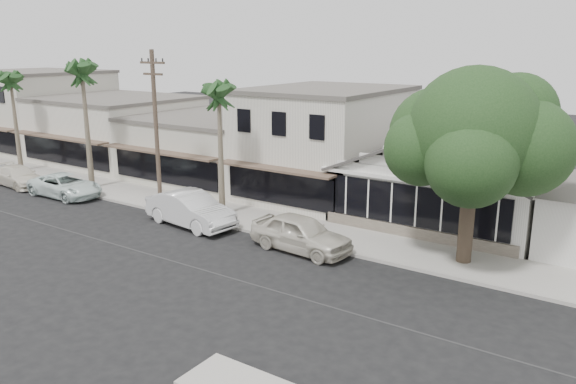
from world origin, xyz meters
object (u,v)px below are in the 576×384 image
Objects in this scene: car_3 at (18,176)px; shade_tree at (474,136)px; car_1 at (190,209)px; car_2 at (65,186)px; utility_pole at (156,128)px; car_0 at (301,233)px.

shade_tree reaches higher than car_3.
car_1 is 1.16× the size of car_3.
car_1 is at bearing -90.58° from car_2.
utility_pole reaches higher than car_3.
car_0 is at bearing -5.34° from utility_pole.
car_0 is at bearing -157.32° from shade_tree.
car_2 is 24.77m from shade_tree.
shade_tree is at bearing -62.67° from car_0.
car_0 is 22.44m from car_3.
car_0 is (10.15, -0.95, -3.94)m from utility_pole.
shade_tree is (29.11, 3.04, 4.89)m from car_3.
utility_pole is 1.75× the size of car_2.
car_0 is 0.59× the size of shade_tree.
car_0 reaches higher than car_3.
shade_tree reaches higher than car_0.
utility_pole reaches higher than car_2.
car_1 is at bearing 95.31° from car_0.
shade_tree is (13.50, 2.87, 4.67)m from car_1.
car_2 is (-17.44, -0.15, -0.13)m from car_0.
utility_pole is 13.01m from car_3.
car_2 is at bearing 97.40° from car_1.
shade_tree reaches higher than car_1.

